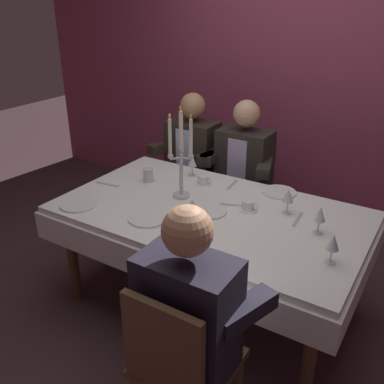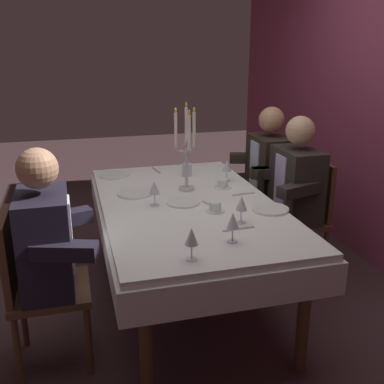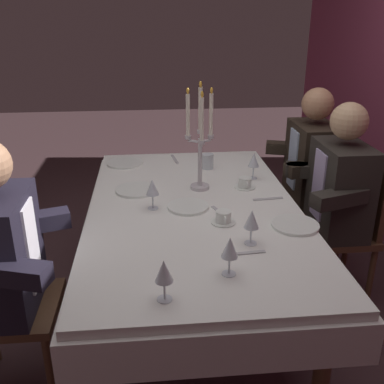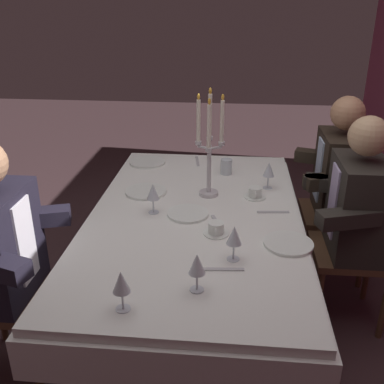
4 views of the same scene
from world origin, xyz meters
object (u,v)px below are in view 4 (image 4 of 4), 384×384
object	(u,v)px
coffee_cup_0	(255,193)
dinner_plate_0	(188,214)
dinner_plate_1	(147,162)
seated_diner_0	(340,174)
wine_glass_3	(153,193)
dinner_plate_2	(288,244)
water_tumbler_0	(226,167)
dinner_plate_3	(146,191)
dining_table	(195,233)
seated_diner_1	(358,206)
wine_glass_4	(269,170)
coffee_cup_1	(216,229)
candelabra	(209,149)
wine_glass_0	(121,283)
wine_glass_2	(197,265)
wine_glass_1	(234,236)

from	to	relation	value
coffee_cup_0	dinner_plate_0	bearing A→B (deg)	-54.42
dinner_plate_1	seated_diner_0	distance (m)	1.28
wine_glass_3	coffee_cup_0	size ratio (longest dim) A/B	1.24
dinner_plate_2	coffee_cup_0	bearing A→B (deg)	-165.16
water_tumbler_0	dinner_plate_3	bearing A→B (deg)	-52.82
dining_table	seated_diner_1	world-z (taller)	seated_diner_1
wine_glass_4	seated_diner_0	world-z (taller)	seated_diner_0
wine_glass_3	coffee_cup_1	bearing A→B (deg)	59.35
wine_glass_3	seated_diner_1	distance (m)	1.13
candelabra	wine_glass_0	size ratio (longest dim) A/B	3.75
seated_diner_1	water_tumbler_0	bearing A→B (deg)	-119.13
water_tumbler_0	coffee_cup_0	world-z (taller)	water_tumbler_0
dinner_plate_2	wine_glass_2	bearing A→B (deg)	-45.32
wine_glass_0	wine_glass_4	size ratio (longest dim) A/B	1.00
water_tumbler_0	wine_glass_3	bearing A→B (deg)	-31.36
dinner_plate_0	coffee_cup_0	world-z (taller)	coffee_cup_0
wine_glass_0	water_tumbler_0	bearing A→B (deg)	166.43
wine_glass_1	seated_diner_1	world-z (taller)	seated_diner_1
coffee_cup_1	seated_diner_1	distance (m)	0.86
wine_glass_1	wine_glass_3	xyz separation A→B (m)	(-0.42, -0.43, 0.00)
dinner_plate_0	seated_diner_0	world-z (taller)	seated_diner_0
wine_glass_2	wine_glass_4	xyz separation A→B (m)	(-1.05, 0.33, -0.00)
dining_table	wine_glass_4	size ratio (longest dim) A/B	11.83
wine_glass_3	wine_glass_4	world-z (taller)	same
candelabra	wine_glass_1	world-z (taller)	candelabra
coffee_cup_1	candelabra	bearing A→B (deg)	-172.12
water_tumbler_0	coffee_cup_1	bearing A→B (deg)	-1.97
candelabra	coffee_cup_0	size ratio (longest dim) A/B	4.66
dining_table	dinner_plate_3	xyz separation A→B (m)	(-0.25, -0.31, 0.13)
water_tumbler_0	seated_diner_0	size ratio (longest dim) A/B	0.08
candelabra	water_tumbler_0	xyz separation A→B (m)	(-0.34, 0.09, -0.23)
dinner_plate_1	wine_glass_2	world-z (taller)	wine_glass_2
wine_glass_3	wine_glass_1	bearing A→B (deg)	45.27
water_tumbler_0	coffee_cup_0	bearing A→B (deg)	25.84
dinner_plate_3	seated_diner_1	distance (m)	1.20
wine_glass_1	wine_glass_4	world-z (taller)	same
dining_table	seated_diner_0	world-z (taller)	seated_diner_0
dining_table	dinner_plate_2	xyz separation A→B (m)	(0.28, 0.46, 0.13)
wine_glass_3	seated_diner_1	xyz separation A→B (m)	(-0.19, 1.10, -0.12)
dinner_plate_2	wine_glass_3	xyz separation A→B (m)	(-0.27, -0.68, 0.11)
dinner_plate_1	water_tumbler_0	distance (m)	0.56
wine_glass_2	water_tumbler_0	xyz separation A→B (m)	(-1.26, 0.08, -0.07)
dinner_plate_1	wine_glass_0	bearing A→B (deg)	7.48
wine_glass_2	dinner_plate_1	bearing A→B (deg)	-161.80
dinner_plate_0	wine_glass_1	size ratio (longest dim) A/B	1.33
coffee_cup_0	seated_diner_1	world-z (taller)	seated_diner_1
dinner_plate_2	coffee_cup_0	size ratio (longest dim) A/B	1.74
dinner_plate_3	dinner_plate_2	bearing A→B (deg)	55.50
wine_glass_2	seated_diner_0	size ratio (longest dim) A/B	0.13
dinner_plate_0	wine_glass_2	xyz separation A→B (m)	(0.65, 0.10, 0.11)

